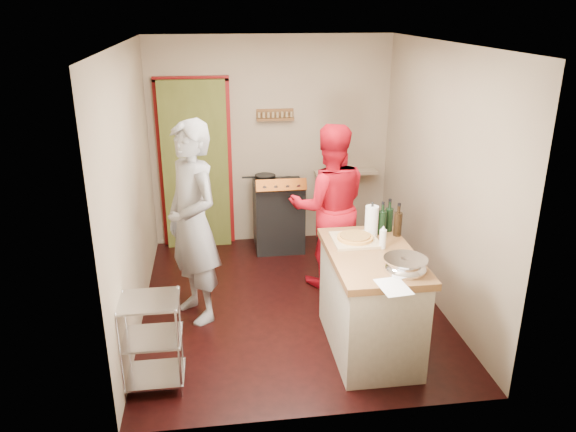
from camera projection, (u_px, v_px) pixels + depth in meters
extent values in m
plane|color=black|center=(290.00, 302.00, 5.87)|extent=(3.50, 3.50, 0.00)
cube|color=gray|center=(271.00, 142.00, 7.04)|extent=(3.00, 0.04, 2.60)
cube|color=#565B23|center=(196.00, 163.00, 7.05)|extent=(0.80, 0.40, 2.10)
cube|color=maroon|center=(161.00, 166.00, 6.93)|extent=(0.06, 0.06, 2.10)
cube|color=maroon|center=(230.00, 163.00, 7.04)|extent=(0.06, 0.06, 2.10)
cube|color=maroon|center=(191.00, 79.00, 6.61)|extent=(0.90, 0.06, 0.06)
cube|color=brown|center=(275.00, 119.00, 6.89)|extent=(0.46, 0.09, 0.03)
cube|color=brown|center=(275.00, 114.00, 6.90)|extent=(0.46, 0.02, 0.12)
cube|color=olive|center=(275.00, 115.00, 6.87)|extent=(0.42, 0.04, 0.07)
cube|color=gray|center=(346.00, 172.00, 7.20)|extent=(0.80, 0.18, 0.04)
cube|color=black|center=(331.00, 164.00, 7.14)|extent=(0.10, 0.14, 0.22)
cube|color=gray|center=(131.00, 190.00, 5.23)|extent=(0.04, 3.50, 2.60)
cube|color=gray|center=(439.00, 178.00, 5.60)|extent=(0.04, 3.50, 2.60)
cube|color=white|center=(291.00, 42.00, 4.95)|extent=(3.00, 3.50, 0.02)
cube|color=black|center=(279.00, 218.00, 7.06)|extent=(0.60, 0.55, 0.80)
cube|color=black|center=(278.00, 185.00, 6.91)|extent=(0.60, 0.55, 0.06)
cube|color=#964815|center=(281.00, 185.00, 6.62)|extent=(0.60, 0.15, 0.17)
cylinder|color=black|center=(265.00, 177.00, 6.99)|extent=(0.26, 0.26, 0.05)
cylinder|color=silver|center=(120.00, 358.00, 4.26)|extent=(0.02, 0.02, 0.80)
cylinder|color=silver|center=(179.00, 354.00, 4.32)|extent=(0.02, 0.02, 0.80)
cylinder|color=silver|center=(126.00, 333.00, 4.60)|extent=(0.02, 0.02, 0.80)
cylinder|color=silver|center=(181.00, 329.00, 4.65)|extent=(0.02, 0.02, 0.80)
cube|color=silver|center=(155.00, 374.00, 4.57)|extent=(0.48, 0.40, 0.02)
cube|color=silver|center=(151.00, 338.00, 4.44)|extent=(0.48, 0.40, 0.02)
cube|color=silver|center=(148.00, 301.00, 4.32)|extent=(0.48, 0.40, 0.02)
cube|color=beige|center=(370.00, 304.00, 4.96)|extent=(0.67, 1.18, 0.87)
cube|color=brown|center=(373.00, 256.00, 4.79)|extent=(0.73, 1.24, 0.06)
cube|color=tan|center=(355.00, 240.00, 5.02)|extent=(0.40, 0.40, 0.02)
cylinder|color=gold|center=(355.00, 237.00, 5.01)|extent=(0.32, 0.32, 0.02)
ellipsoid|color=silver|center=(405.00, 265.00, 4.44)|extent=(0.35, 0.35, 0.11)
cylinder|color=white|center=(372.00, 221.00, 5.11)|extent=(0.12, 0.12, 0.28)
cylinder|color=silver|center=(383.00, 239.00, 4.85)|extent=(0.06, 0.06, 0.17)
cube|color=white|center=(393.00, 287.00, 4.21)|extent=(0.24, 0.32, 0.00)
cylinder|color=black|center=(389.00, 215.00, 5.20)|extent=(0.08, 0.08, 0.31)
cylinder|color=black|center=(398.00, 220.00, 5.10)|extent=(0.08, 0.08, 0.31)
cylinder|color=black|center=(382.00, 218.00, 5.13)|extent=(0.08, 0.08, 0.31)
imported|color=#ACACB1|center=(193.00, 223.00, 5.30)|extent=(0.77, 0.86, 1.97)
imported|color=red|center=(329.00, 207.00, 6.00)|extent=(0.89, 0.71, 1.79)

